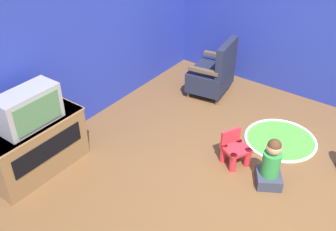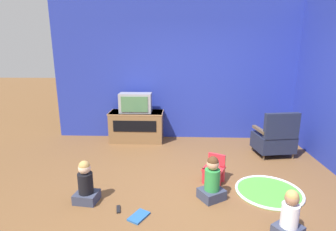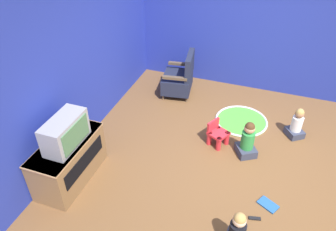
% 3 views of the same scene
% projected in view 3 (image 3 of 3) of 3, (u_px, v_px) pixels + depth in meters
% --- Properties ---
extents(ground_plane, '(30.00, 30.00, 0.00)m').
position_uv_depth(ground_plane, '(236.00, 157.00, 5.01)').
color(ground_plane, brown).
extents(wall_back, '(5.28, 0.12, 2.90)m').
position_uv_depth(wall_back, '(68.00, 56.00, 4.55)').
color(wall_back, '#23339E').
rests_on(wall_back, ground_plane).
extents(wall_right, '(0.12, 5.52, 2.90)m').
position_uv_depth(wall_right, '(283.00, 19.00, 5.77)').
color(wall_right, '#23339E').
rests_on(wall_right, ground_plane).
extents(tv_cabinet, '(1.13, 0.52, 0.64)m').
position_uv_depth(tv_cabinet, '(69.00, 160.00, 4.48)').
color(tv_cabinet, brown).
rests_on(tv_cabinet, ground_plane).
extents(television, '(0.66, 0.32, 0.40)m').
position_uv_depth(television, '(65.00, 132.00, 4.16)').
color(television, '#939399').
rests_on(television, tv_cabinet).
extents(black_armchair, '(0.73, 0.64, 0.85)m').
position_uv_depth(black_armchair, '(180.00, 79.00, 6.30)').
color(black_armchair, brown).
rests_on(black_armchair, ground_plane).
extents(yellow_kid_chair, '(0.37, 0.37, 0.40)m').
position_uv_depth(yellow_kid_chair, '(217.00, 135.00, 5.17)').
color(yellow_kid_chair, red).
rests_on(yellow_kid_chair, ground_plane).
extents(play_mat, '(0.91, 0.91, 0.04)m').
position_uv_depth(play_mat, '(241.00, 121.00, 5.74)').
color(play_mat, green).
rests_on(play_mat, ground_plane).
extents(child_watching_center, '(0.36, 0.35, 0.53)m').
position_uv_depth(child_watching_center, '(297.00, 124.00, 5.29)').
color(child_watching_center, '#33384C').
rests_on(child_watching_center, ground_plane).
extents(child_watching_right, '(0.40, 0.38, 0.59)m').
position_uv_depth(child_watching_right, '(247.00, 141.00, 4.92)').
color(child_watching_right, '#33384C').
rests_on(child_watching_right, ground_plane).
extents(book, '(0.26, 0.30, 0.02)m').
position_uv_depth(book, '(268.00, 205.00, 4.26)').
color(book, '#235699').
rests_on(book, ground_plane).
extents(remote_control, '(0.08, 0.16, 0.02)m').
position_uv_depth(remote_control, '(255.00, 218.00, 4.10)').
color(remote_control, black).
rests_on(remote_control, ground_plane).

